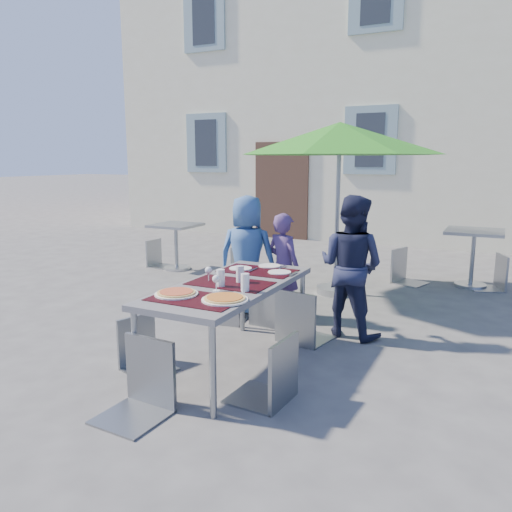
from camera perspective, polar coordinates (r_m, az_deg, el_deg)
The scene contains 23 objects.
ground at distance 4.44m, azimuth -12.42°, elevation -13.32°, with size 90.00×90.00×0.00m, color #464649.
building at distance 15.16m, azimuth 17.23°, elevation 22.09°, with size 13.60×8.20×11.10m.
dining_table at distance 4.34m, azimuth -2.97°, elevation -3.86°, with size 0.80×1.85×0.76m.
pizza_near_left at distance 4.00m, azimuth -9.09°, elevation -4.20°, with size 0.34×0.34×0.03m.
pizza_near_right at distance 3.80m, azimuth -3.59°, elevation -4.88°, with size 0.36×0.36×0.03m.
glassware at distance 4.21m, azimuth -2.93°, elevation -2.48°, with size 0.52×0.40×0.15m.
place_settings at distance 4.86m, azimuth 0.85°, elevation -1.45°, with size 0.67×0.45×0.01m.
child_0 at distance 5.80m, azimuth -1.02°, elevation 0.03°, with size 0.69×0.45×1.41m, color #355992.
child_1 at distance 5.66m, azimuth 3.15°, elevation -1.24°, with size 0.45×0.29×1.22m, color #4B3368.
child_2 at distance 5.20m, azimuth 10.79°, elevation -1.17°, with size 0.71×0.41×1.46m, color #1A1E39.
chair_0 at distance 5.53m, azimuth -3.68°, elevation -2.02°, with size 0.49×0.49×0.96m.
chair_1 at distance 5.45m, azimuth 1.49°, elevation -2.78°, with size 0.42×0.42×0.88m.
chair_2 at distance 4.93m, azimuth 5.22°, elevation -3.13°, with size 0.54×0.54×1.03m.
chair_3 at distance 4.46m, azimuth -12.98°, elevation -6.38°, with size 0.48×0.48×0.86m.
chair_4 at distance 3.72m, azimuth 1.82°, elevation -8.35°, with size 0.47×0.46×0.98m.
chair_5 at distance 3.66m, azimuth -13.27°, elevation -8.62°, with size 0.47×0.48×1.02m.
patio_umbrella at distance 6.72m, azimuth 9.54°, elevation 12.95°, with size 2.65×2.65×2.28m.
cafe_table_0 at distance 8.36m, azimuth -9.13°, elevation 2.03°, with size 0.71×0.71×0.76m.
bg_chair_l_0 at distance 8.67m, azimuth -11.20°, elevation 2.11°, with size 0.41×0.40×0.87m.
bg_chair_r_0 at distance 7.81m, azimuth -2.93°, elevation 1.59°, with size 0.45×0.45×0.92m.
cafe_table_1 at distance 7.75m, azimuth 23.60°, elevation 1.05°, with size 0.77×0.77×0.83m.
bg_chair_l_1 at distance 7.68m, azimuth 16.79°, elevation 1.17°, with size 0.54×0.54×0.96m.
bg_chair_r_1 at distance 7.73m, azimuth 25.72°, elevation 0.52°, with size 0.54×0.54×0.94m.
Camera 1 is at (2.58, -3.13, 1.81)m, focal length 35.00 mm.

